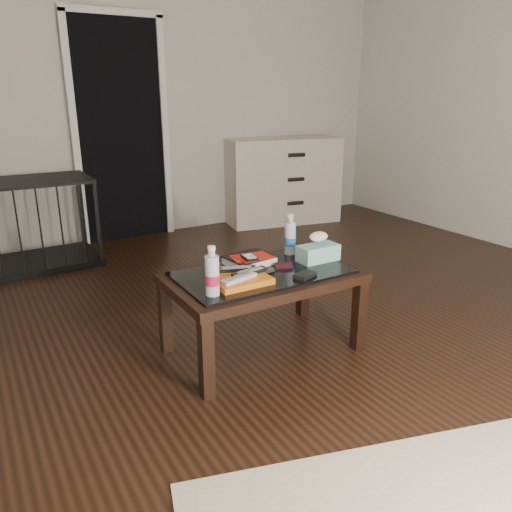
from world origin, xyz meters
The scene contains 18 objects.
ground centered at (0.00, 0.00, 0.00)m, with size 5.00×5.00×0.00m, color black.
room_shell centered at (0.00, 0.00, 1.62)m, with size 5.00×5.00×5.00m.
doorway centered at (-0.40, 2.47, 1.02)m, with size 0.90×0.08×2.07m.
coffee_table centered at (-0.45, -0.14, 0.40)m, with size 1.00×0.60×0.46m.
dresser centered at (1.24, 2.23, 0.45)m, with size 1.27×0.71×0.90m.
pet_crate centered at (-1.29, 2.00, 0.23)m, with size 0.92×0.64×0.71m.
magazines centered at (-0.63, -0.22, 0.48)m, with size 0.28×0.21×0.03m, color #D16613.
remote_silver centered at (-0.65, -0.25, 0.50)m, with size 0.20×0.05×0.02m, color #B4B4B9.
remote_black_front centered at (-0.57, -0.21, 0.50)m, with size 0.20×0.05×0.02m, color black.
remote_black_back centered at (-0.60, -0.13, 0.50)m, with size 0.20×0.05×0.02m, color black.
textbook centered at (-0.45, 0.00, 0.48)m, with size 0.25×0.20×0.05m, color black.
dvd_mailers centered at (-0.46, -0.01, 0.51)m, with size 0.19×0.14×0.01m, color #B6180C.
ipod centered at (-0.48, -0.05, 0.52)m, with size 0.06×0.10×0.02m, color black.
flip_phone centered at (-0.32, -0.14, 0.47)m, with size 0.09×0.05×0.02m, color black.
wallet centered at (-0.30, -0.32, 0.47)m, with size 0.12×0.07×0.02m, color black.
water_bottle_left centered at (-0.81, -0.29, 0.58)m, with size 0.07×0.07×0.24m, color #B5BDC1.
water_bottle_right centered at (-0.15, 0.04, 0.58)m, with size 0.07×0.07×0.24m, color #B8BEC3.
tissue_box centered at (-0.09, -0.14, 0.51)m, with size 0.23×0.12×0.09m, color teal.
Camera 1 is at (-1.74, -2.25, 1.37)m, focal length 35.00 mm.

